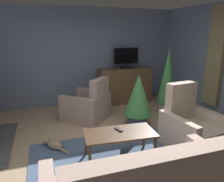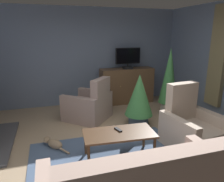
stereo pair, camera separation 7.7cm
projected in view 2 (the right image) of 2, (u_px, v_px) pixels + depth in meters
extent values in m
cube|color=tan|center=(119.00, 155.00, 3.63)|extent=(5.95, 6.38, 0.04)
cube|color=slate|center=(86.00, 57.00, 5.98)|extent=(5.95, 0.10, 2.67)
cube|color=#8E7F56|center=(218.00, 57.00, 4.76)|extent=(0.10, 0.44, 2.24)
cube|color=slate|center=(114.00, 166.00, 3.28)|extent=(2.55, 2.13, 0.01)
cube|color=#4C4C51|center=(0.00, 142.00, 3.96)|extent=(0.50, 1.72, 0.04)
cube|color=#4A3523|center=(126.00, 101.00, 6.32)|extent=(1.47, 0.39, 0.06)
cube|color=brown|center=(127.00, 86.00, 6.20)|extent=(1.53, 0.45, 1.01)
sphere|color=tan|center=(121.00, 86.00, 5.89)|extent=(0.03, 0.03, 0.03)
sphere|color=tan|center=(139.00, 85.00, 6.04)|extent=(0.03, 0.03, 0.03)
cube|color=black|center=(128.00, 68.00, 6.01)|extent=(0.26, 0.20, 0.06)
cylinder|color=black|center=(128.00, 65.00, 5.99)|extent=(0.04, 0.04, 0.08)
cube|color=black|center=(128.00, 56.00, 5.92)|extent=(0.72, 0.05, 0.44)
cube|color=black|center=(128.00, 56.00, 5.90)|extent=(0.68, 0.01, 0.40)
cube|color=#422B19|center=(119.00, 133.00, 3.39)|extent=(1.17, 0.64, 0.03)
cylinder|color=#422B19|center=(144.00, 136.00, 3.77)|extent=(0.04, 0.04, 0.42)
cylinder|color=#422B19|center=(86.00, 143.00, 3.55)|extent=(0.04, 0.04, 0.42)
cylinder|color=#422B19|center=(154.00, 150.00, 3.35)|extent=(0.04, 0.04, 0.42)
cylinder|color=#422B19|center=(89.00, 158.00, 3.13)|extent=(0.04, 0.04, 0.42)
cube|color=black|center=(118.00, 130.00, 3.47)|extent=(0.09, 0.18, 0.02)
cube|color=#BC9E8E|center=(213.00, 177.00, 2.53)|extent=(0.15, 0.95, 0.64)
cube|color=#B2A899|center=(168.00, 181.00, 2.14)|extent=(0.37, 0.16, 0.36)
cube|color=#A3897F|center=(87.00, 110.00, 5.07)|extent=(1.09, 1.07, 0.43)
cube|color=#A3897F|center=(101.00, 91.00, 4.79)|extent=(0.55, 0.57, 0.58)
cube|color=#A3897F|center=(78.00, 111.00, 4.72)|extent=(0.76, 0.71, 0.63)
cube|color=#A3897F|center=(95.00, 102.00, 5.37)|extent=(0.76, 0.71, 0.63)
cube|color=#C6B29E|center=(193.00, 137.00, 3.77)|extent=(0.71, 0.96, 0.42)
cube|color=#C6B29E|center=(182.00, 101.00, 3.94)|extent=(0.61, 0.26, 0.69)
cube|color=#C6B29E|center=(209.00, 128.00, 3.89)|extent=(0.25, 0.90, 0.62)
cube|color=#C6B29E|center=(177.00, 135.00, 3.60)|extent=(0.25, 0.90, 0.62)
cylinder|color=beige|center=(167.00, 109.00, 5.24)|extent=(0.32, 0.32, 0.35)
cone|color=#3D7F42|center=(169.00, 76.00, 5.02)|extent=(0.45, 0.45, 1.32)
cylinder|color=#3D4C5B|center=(138.00, 120.00, 4.72)|extent=(0.44, 0.44, 0.25)
cone|color=#3D7F42|center=(139.00, 95.00, 4.57)|extent=(0.61, 0.61, 0.90)
ellipsoid|color=#937A5B|center=(55.00, 144.00, 3.77)|extent=(0.34, 0.35, 0.16)
sphere|color=#937A5B|center=(47.00, 140.00, 3.87)|extent=(0.12, 0.12, 0.12)
cone|color=#937A5B|center=(45.00, 138.00, 3.83)|extent=(0.04, 0.04, 0.04)
cone|color=#937A5B|center=(48.00, 136.00, 3.88)|extent=(0.04, 0.04, 0.04)
cylinder|color=#937A5B|center=(64.00, 151.00, 3.62)|extent=(0.18, 0.19, 0.07)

